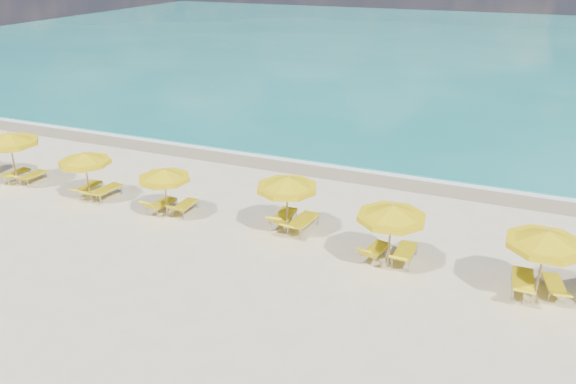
% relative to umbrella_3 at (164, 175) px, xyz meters
% --- Properties ---
extents(ground_plane, '(120.00, 120.00, 0.00)m').
position_rel_umbrella_3_xyz_m(ground_plane, '(4.54, 0.03, -1.77)').
color(ground_plane, beige).
extents(ocean, '(120.00, 80.00, 0.30)m').
position_rel_umbrella_3_xyz_m(ocean, '(4.54, 48.03, -1.77)').
color(ocean, '#157672').
rests_on(ocean, ground).
extents(wet_sand_band, '(120.00, 2.60, 0.01)m').
position_rel_umbrella_3_xyz_m(wet_sand_band, '(4.54, 7.43, -1.77)').
color(wet_sand_band, tan).
rests_on(wet_sand_band, ground).
extents(foam_line, '(120.00, 1.20, 0.03)m').
position_rel_umbrella_3_xyz_m(foam_line, '(4.54, 8.23, -1.77)').
color(foam_line, white).
rests_on(foam_line, ground).
extents(whitecap_near, '(14.00, 0.36, 0.05)m').
position_rel_umbrella_3_xyz_m(whitecap_near, '(-1.46, 17.03, -1.77)').
color(whitecap_near, white).
rests_on(whitecap_near, ground).
extents(whitecap_far, '(18.00, 0.30, 0.05)m').
position_rel_umbrella_3_xyz_m(whitecap_far, '(12.54, 24.03, -1.77)').
color(whitecap_far, white).
rests_on(whitecap_far, ground).
extents(umbrella_1, '(3.16, 3.16, 2.50)m').
position_rel_umbrella_3_xyz_m(umbrella_1, '(-8.17, 0.26, 0.36)').
color(umbrella_1, tan).
rests_on(umbrella_1, ground).
extents(umbrella_2, '(2.56, 2.56, 2.16)m').
position_rel_umbrella_3_xyz_m(umbrella_2, '(-3.94, 0.12, 0.08)').
color(umbrella_2, tan).
rests_on(umbrella_2, ground).
extents(umbrella_3, '(2.49, 2.49, 2.07)m').
position_rel_umbrella_3_xyz_m(umbrella_3, '(0.00, 0.00, 0.00)').
color(umbrella_3, tan).
rests_on(umbrella_3, ground).
extents(umbrella_4, '(2.38, 2.38, 2.31)m').
position_rel_umbrella_3_xyz_m(umbrella_4, '(4.90, 0.55, 0.20)').
color(umbrella_4, tan).
rests_on(umbrella_4, ground).
extents(umbrella_5, '(2.85, 2.85, 2.32)m').
position_rel_umbrella_3_xyz_m(umbrella_5, '(8.96, -0.44, 0.21)').
color(umbrella_5, tan).
rests_on(umbrella_5, ground).
extents(umbrella_6, '(3.02, 3.02, 2.35)m').
position_rel_umbrella_3_xyz_m(umbrella_6, '(13.53, -0.54, 0.23)').
color(umbrella_6, tan).
rests_on(umbrella_6, ground).
extents(lounger_1_left, '(0.72, 1.77, 0.73)m').
position_rel_umbrella_3_xyz_m(lounger_1_left, '(-8.63, 0.55, -1.56)').
color(lounger_1_left, '#A5A8AD').
rests_on(lounger_1_left, ground).
extents(lounger_1_right, '(0.64, 1.67, 0.68)m').
position_rel_umbrella_3_xyz_m(lounger_1_right, '(-7.73, 0.73, -1.57)').
color(lounger_1_right, '#A5A8AD').
rests_on(lounger_1_right, ground).
extents(lounger_2_left, '(0.61, 1.68, 0.61)m').
position_rel_umbrella_3_xyz_m(lounger_2_left, '(-4.46, 0.66, -1.57)').
color(lounger_2_left, '#A5A8AD').
rests_on(lounger_2_left, ground).
extents(lounger_2_right, '(0.88, 1.94, 0.69)m').
position_rel_umbrella_3_xyz_m(lounger_2_right, '(-3.49, 0.58, -1.55)').
color(lounger_2_right, '#A5A8AD').
rests_on(lounger_2_right, ground).
extents(lounger_3_left, '(0.72, 1.69, 0.82)m').
position_rel_umbrella_3_xyz_m(lounger_3_left, '(-0.49, 0.29, -1.55)').
color(lounger_3_left, '#A5A8AD').
rests_on(lounger_3_left, ground).
extents(lounger_3_right, '(0.56, 1.63, 0.72)m').
position_rel_umbrella_3_xyz_m(lounger_3_right, '(0.44, 0.57, -1.57)').
color(lounger_3_right, '#A5A8AD').
rests_on(lounger_3_right, ground).
extents(lounger_4_left, '(0.72, 1.92, 0.86)m').
position_rel_umbrella_3_xyz_m(lounger_4_left, '(4.55, 1.05, -1.53)').
color(lounger_4_left, '#A5A8AD').
rests_on(lounger_4_left, ground).
extents(lounger_4_right, '(0.90, 2.09, 0.77)m').
position_rel_umbrella_3_xyz_m(lounger_4_right, '(5.38, 0.93, -1.53)').
color(lounger_4_right, '#A5A8AD').
rests_on(lounger_4_right, ground).
extents(lounger_5_left, '(0.86, 1.69, 0.80)m').
position_rel_umbrella_3_xyz_m(lounger_5_left, '(8.43, -0.10, -1.56)').
color(lounger_5_left, '#A5A8AD').
rests_on(lounger_5_left, ground).
extents(lounger_5_right, '(0.66, 1.87, 0.79)m').
position_rel_umbrella_3_xyz_m(lounger_5_right, '(9.41, 0.06, -1.54)').
color(lounger_5_right, '#A5A8AD').
rests_on(lounger_5_right, ground).
extents(lounger_6_left, '(0.70, 2.01, 0.79)m').
position_rel_umbrella_3_xyz_m(lounger_6_left, '(13.13, -0.36, -1.53)').
color(lounger_6_left, '#A5A8AD').
rests_on(lounger_6_left, ground).
extents(lounger_6_right, '(0.83, 1.73, 0.61)m').
position_rel_umbrella_3_xyz_m(lounger_6_right, '(14.04, -0.08, -1.57)').
color(lounger_6_right, '#A5A8AD').
rests_on(lounger_6_right, ground).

